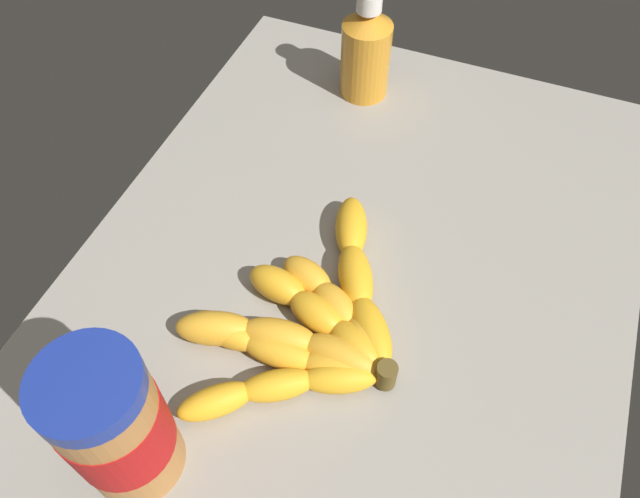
# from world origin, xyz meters

# --- Properties ---
(ground_plane) EXTENTS (0.91, 0.58, 0.05)m
(ground_plane) POSITION_xyz_m (0.00, 0.00, -0.02)
(ground_plane) COLOR gray
(banana_bunch) EXTENTS (0.31, 0.22, 0.04)m
(banana_bunch) POSITION_xyz_m (0.03, -0.01, 0.02)
(banana_bunch) COLOR gold
(banana_bunch) RESTS_ON ground_plane
(peanut_butter_jar) EXTENTS (0.08, 0.08, 0.17)m
(peanut_butter_jar) POSITION_xyz_m (0.20, -0.11, 0.08)
(peanut_butter_jar) COLOR #B27238
(peanut_butter_jar) RESTS_ON ground_plane
(honey_bottle) EXTENTS (0.06, 0.06, 0.14)m
(honey_bottle) POSITION_xyz_m (-0.34, -0.09, 0.06)
(honey_bottle) COLOR orange
(honey_bottle) RESTS_ON ground_plane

